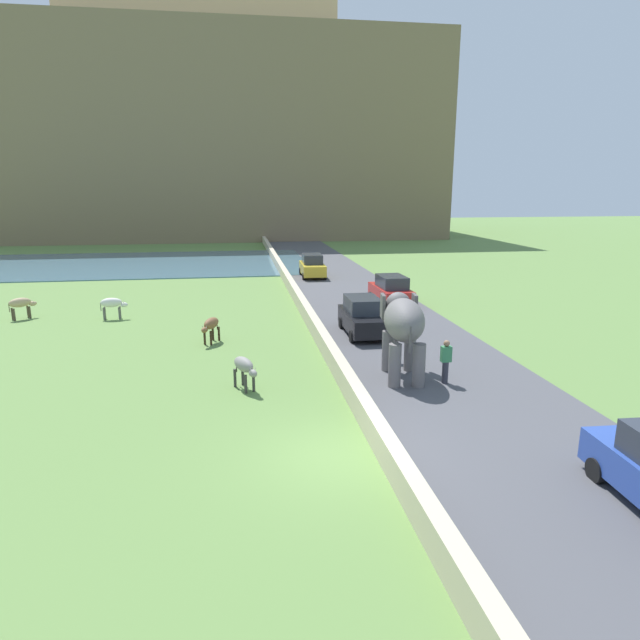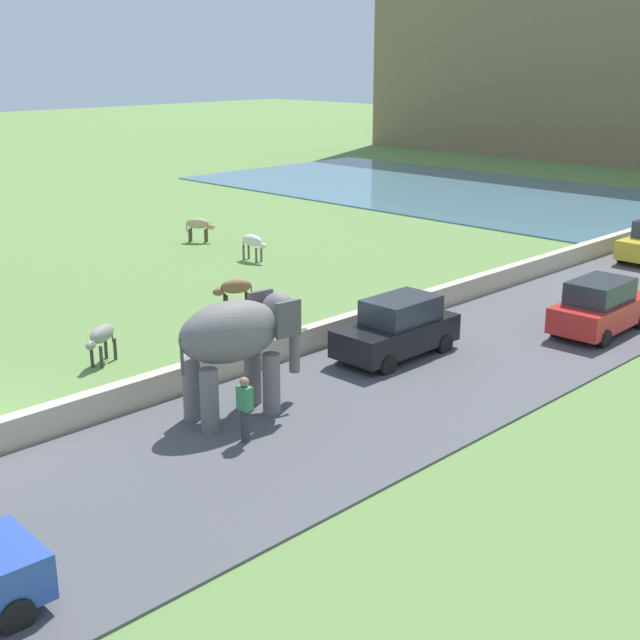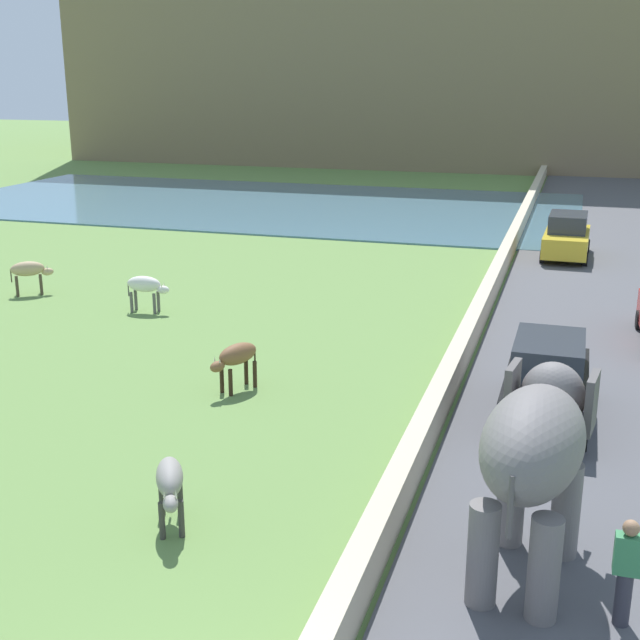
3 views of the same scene
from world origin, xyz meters
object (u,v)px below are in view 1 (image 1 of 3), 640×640
(cow_tan, at_px, (21,304))
(cow_white, at_px, (112,304))
(cow_grey, at_px, (244,366))
(car_red, at_px, (391,291))
(person_beside_elephant, at_px, (446,361))
(car_yellow, at_px, (312,266))
(car_black, at_px, (363,316))
(cow_brown, at_px, (211,325))
(elephant, at_px, (403,324))

(cow_tan, height_order, cow_white, same)
(cow_grey, distance_m, cow_tan, 16.88)
(car_red, bearing_deg, person_beside_elephant, -97.74)
(car_red, height_order, car_yellow, same)
(person_beside_elephant, relative_size, car_black, 0.41)
(cow_grey, height_order, cow_brown, same)
(car_yellow, height_order, cow_white, car_yellow)
(cow_white, bearing_deg, cow_brown, -45.77)
(person_beside_elephant, bearing_deg, cow_grey, 175.27)
(person_beside_elephant, distance_m, cow_brown, 10.74)
(car_yellow, bearing_deg, cow_brown, -111.86)
(person_beside_elephant, distance_m, car_red, 13.41)
(person_beside_elephant, bearing_deg, cow_tan, 145.04)
(car_yellow, distance_m, cow_tan, 20.56)
(elephant, height_order, cow_grey, elephant)
(car_black, relative_size, car_yellow, 0.99)
(elephant, distance_m, cow_grey, 5.84)
(car_red, bearing_deg, cow_brown, -147.12)
(person_beside_elephant, relative_size, cow_brown, 1.17)
(car_black, xyz_separation_m, cow_tan, (-17.17, 5.93, -0.06))
(person_beside_elephant, distance_m, cow_grey, 7.04)
(cow_tan, bearing_deg, car_black, -19.05)
(car_red, distance_m, cow_tan, 20.32)
(elephant, distance_m, cow_tan, 21.00)
(cow_brown, bearing_deg, car_red, 32.88)
(car_red, height_order, cow_white, car_red)
(car_red, bearing_deg, elephant, -104.19)
(cow_grey, bearing_deg, cow_white, 120.05)
(cow_tan, distance_m, cow_white, 4.85)
(person_beside_elephant, bearing_deg, cow_white, 138.43)
(car_black, height_order, car_red, same)
(car_black, xyz_separation_m, cow_grey, (-5.67, -6.43, -0.06))
(car_black, relative_size, cow_brown, 2.88)
(person_beside_elephant, relative_size, car_yellow, 0.40)
(car_black, relative_size, cow_white, 2.86)
(cow_tan, distance_m, cow_brown, 11.89)
(elephant, height_order, car_yellow, elephant)
(cow_grey, xyz_separation_m, cow_tan, (-11.49, 12.36, 0.00))
(cow_grey, bearing_deg, cow_brown, 102.67)
(elephant, bearing_deg, cow_white, 137.88)
(car_red, xyz_separation_m, car_yellow, (-3.15, 10.97, 0.00))
(cow_tan, height_order, cow_brown, same)
(car_black, distance_m, cow_white, 13.41)
(person_beside_elephant, height_order, cow_tan, person_beside_elephant)
(elephant, relative_size, cow_tan, 2.71)
(car_black, bearing_deg, car_red, 63.34)
(car_black, height_order, car_yellow, same)
(car_yellow, bearing_deg, person_beside_elephant, -86.83)
(car_black, relative_size, car_red, 0.99)
(elephant, relative_size, car_yellow, 0.88)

